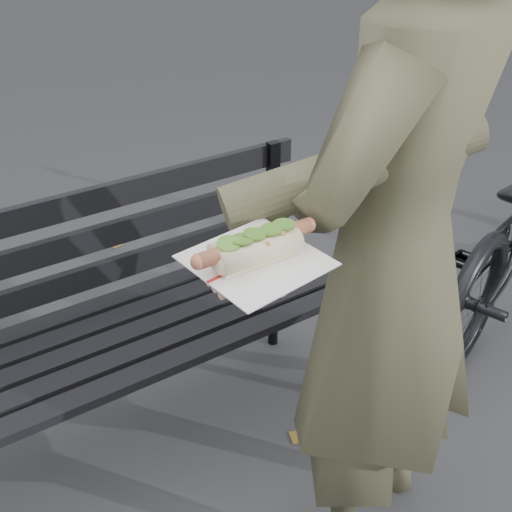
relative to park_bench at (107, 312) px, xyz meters
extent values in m
cylinder|color=black|center=(0.68, -0.24, -0.30)|extent=(0.04, 0.04, 0.45)
cylinder|color=black|center=(0.68, 0.10, -0.30)|extent=(0.04, 0.04, 0.45)
cube|color=black|center=(0.01, -0.25, -0.06)|extent=(1.50, 0.07, 0.03)
cube|color=black|center=(0.01, -0.16, -0.06)|extent=(1.50, 0.07, 0.03)
cube|color=black|center=(0.01, -0.07, -0.06)|extent=(1.50, 0.07, 0.03)
cube|color=black|center=(0.01, 0.02, -0.06)|extent=(1.50, 0.07, 0.03)
cube|color=black|center=(0.01, 0.11, -0.06)|extent=(1.50, 0.07, 0.03)
cube|color=black|center=(0.68, 0.12, 0.15)|extent=(0.04, 0.03, 0.42)
cube|color=black|center=(0.01, 0.14, 0.05)|extent=(1.50, 0.02, 0.08)
cube|color=black|center=(0.01, 0.14, 0.18)|extent=(1.50, 0.02, 0.08)
cube|color=black|center=(0.01, 0.14, 0.31)|extent=(1.50, 0.02, 0.08)
imported|color=brown|center=(0.46, -0.69, 0.40)|extent=(0.78, 0.64, 1.86)
cylinder|color=brown|center=(0.31, -0.70, 0.68)|extent=(0.51, 0.23, 0.19)
cylinder|color=#D8A384|center=(0.08, -0.78, 0.61)|extent=(0.09, 0.08, 0.07)
ellipsoid|color=#D8A384|center=(0.04, -0.79, 0.61)|extent=(0.10, 0.11, 0.03)
cylinder|color=#D8A384|center=(-0.02, -0.82, 0.61)|extent=(0.05, 0.02, 0.02)
cylinder|color=#D8A384|center=(-0.02, -0.80, 0.61)|extent=(0.05, 0.02, 0.02)
cylinder|color=#D8A384|center=(-0.02, -0.78, 0.61)|extent=(0.05, 0.02, 0.02)
cylinder|color=#D8A384|center=(-0.02, -0.76, 0.61)|extent=(0.05, 0.02, 0.02)
cylinder|color=#D8A384|center=(0.05, -0.85, 0.61)|extent=(0.04, 0.05, 0.02)
cube|color=white|center=(0.04, -0.79, 0.63)|extent=(0.21, 0.21, 0.00)
cube|color=#B21E1E|center=(0.04, -0.79, 0.63)|extent=(0.19, 0.03, 0.00)
cylinder|color=#B36344|center=(0.04, -0.79, 0.66)|extent=(0.20, 0.02, 0.02)
sphere|color=#B36344|center=(-0.06, -0.79, 0.66)|extent=(0.03, 0.02, 0.02)
sphere|color=#B36344|center=(0.14, -0.79, 0.66)|extent=(0.02, 0.02, 0.02)
sphere|color=#9E6B2D|center=(0.05, -0.77, 0.67)|extent=(0.01, 0.01, 0.01)
sphere|color=#9E6B2D|center=(0.03, -0.80, 0.67)|extent=(0.01, 0.01, 0.01)
sphere|color=#9E6B2D|center=(0.03, -0.78, 0.67)|extent=(0.01, 0.01, 0.01)
sphere|color=#9E6B2D|center=(0.09, -0.79, 0.66)|extent=(0.01, 0.01, 0.01)
sphere|color=#9E6B2D|center=(0.01, -0.78, 0.67)|extent=(0.01, 0.01, 0.01)
sphere|color=#9E6B2D|center=(0.07, -0.78, 0.66)|extent=(0.01, 0.01, 0.01)
sphere|color=#9E6B2D|center=(0.09, -0.79, 0.66)|extent=(0.01, 0.01, 0.01)
sphere|color=#9E6B2D|center=(0.03, -0.77, 0.66)|extent=(0.01, 0.01, 0.01)
sphere|color=#9E6B2D|center=(0.03, -0.79, 0.66)|extent=(0.01, 0.01, 0.01)
sphere|color=#9E6B2D|center=(0.05, -0.81, 0.66)|extent=(0.01, 0.01, 0.01)
sphere|color=#9E6B2D|center=(0.07, -0.79, 0.67)|extent=(0.01, 0.01, 0.01)
sphere|color=#9E6B2D|center=(0.10, -0.80, 0.67)|extent=(0.01, 0.01, 0.01)
sphere|color=#9E6B2D|center=(0.05, -0.79, 0.66)|extent=(0.01, 0.01, 0.01)
sphere|color=#9E6B2D|center=(0.08, -0.81, 0.67)|extent=(0.01, 0.01, 0.01)
sphere|color=#9E6B2D|center=(0.05, -0.81, 0.67)|extent=(0.01, 0.01, 0.01)
sphere|color=#9E6B2D|center=(0.05, -0.77, 0.66)|extent=(0.01, 0.01, 0.01)
sphere|color=#9E6B2D|center=(0.01, -0.78, 0.67)|extent=(0.01, 0.01, 0.01)
sphere|color=#9E6B2D|center=(0.05, -0.78, 0.67)|extent=(0.01, 0.01, 0.01)
sphere|color=#9E6B2D|center=(0.07, -0.78, 0.66)|extent=(0.01, 0.01, 0.01)
sphere|color=#9E6B2D|center=(0.03, -0.80, 0.66)|extent=(0.01, 0.01, 0.01)
sphere|color=#9E6B2D|center=(0.01, -0.79, 0.66)|extent=(0.01, 0.01, 0.01)
sphere|color=#9E6B2D|center=(0.10, -0.78, 0.67)|extent=(0.01, 0.01, 0.01)
cylinder|color=#4B8524|center=(-0.01, -0.79, 0.67)|extent=(0.04, 0.04, 0.01)
cylinder|color=#4B8524|center=(0.01, -0.79, 0.67)|extent=(0.04, 0.04, 0.01)
cylinder|color=#4B8524|center=(0.04, -0.79, 0.67)|extent=(0.04, 0.04, 0.01)
cylinder|color=#4B8524|center=(0.07, -0.79, 0.67)|extent=(0.04, 0.04, 0.01)
cylinder|color=#4B8524|center=(0.09, -0.79, 0.68)|extent=(0.04, 0.04, 0.00)
cube|color=brown|center=(0.71, -0.22, -0.52)|extent=(0.06, 0.07, 0.00)
cube|color=brown|center=(1.17, 1.16, -0.52)|extent=(0.08, 0.06, 0.00)
cube|color=brown|center=(0.40, 1.18, -0.52)|extent=(0.08, 0.09, 0.00)
cube|color=brown|center=(0.60, -0.31, -0.52)|extent=(0.04, 0.05, 0.00)
cube|color=brown|center=(-0.16, 0.31, -0.52)|extent=(0.07, 0.07, 0.00)
cube|color=brown|center=(0.50, -0.36, -0.52)|extent=(0.09, 0.08, 0.00)
camera|label=1|loc=(-0.38, -1.45, 1.15)|focal=42.00mm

